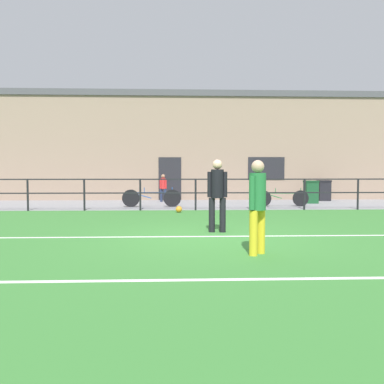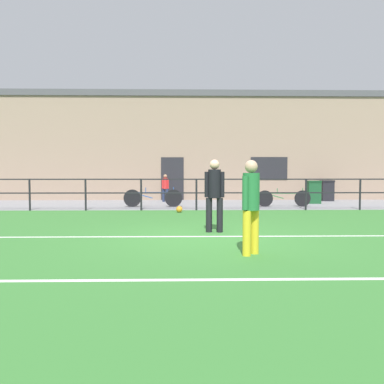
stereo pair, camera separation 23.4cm
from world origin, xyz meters
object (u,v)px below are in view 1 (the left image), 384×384
bicycle_parked_0 (282,198)px  player_striker (257,201)px  soccer_ball_match (179,209)px  trash_bin_1 (324,190)px  player_goalkeeper (217,191)px  bicycle_parked_1 (151,198)px  trash_bin_0 (311,192)px  spectator_child (163,186)px

bicycle_parked_0 → player_striker: bearing=-107.6°
soccer_ball_match → trash_bin_1: bearing=35.6°
player_goalkeeper → bicycle_parked_0: size_ratio=0.78×
bicycle_parked_1 → trash_bin_1: size_ratio=2.36×
player_goalkeeper → player_striker: size_ratio=1.05×
bicycle_parked_0 → trash_bin_0: trash_bin_0 is taller
soccer_ball_match → bicycle_parked_0: (4.11, 1.95, 0.24)m
bicycle_parked_1 → trash_bin_0: trash_bin_0 is taller
trash_bin_0 → player_striker: bearing=-113.4°
soccer_ball_match → spectator_child: spectator_child is taller
bicycle_parked_0 → trash_bin_1: trash_bin_1 is taller
player_striker → spectator_child: size_ratio=1.26×
player_striker → spectator_child: 11.76m
trash_bin_0 → trash_bin_1: (1.13, 1.46, -0.01)m
player_striker → spectator_child: bearing=53.5°
spectator_child → trash_bin_0: 6.58m
player_striker → trash_bin_1: player_striker is taller
spectator_child → trash_bin_1: 7.63m
player_striker → soccer_ball_match: bearing=54.2°
player_goalkeeper → player_striker: 2.55m
player_striker → soccer_ball_match: (-1.27, 7.00, -0.79)m
spectator_child → trash_bin_1: (7.62, 0.37, -0.22)m
bicycle_parked_1 → trash_bin_1: trash_bin_1 is taller
player_goalkeeper → trash_bin_1: 11.24m
spectator_child → bicycle_parked_0: bearing=170.3°
soccer_ball_match → trash_bin_1: trash_bin_1 is taller
trash_bin_0 → trash_bin_1: bearing=52.4°
bicycle_parked_0 → trash_bin_0: (1.70, 1.55, 0.17)m
bicycle_parked_0 → soccer_ball_match: bearing=-154.6°
player_goalkeeper → soccer_ball_match: (-0.85, 4.48, -0.84)m
player_goalkeeper → spectator_child: 9.21m
player_goalkeeper → soccer_ball_match: size_ratio=7.60×
bicycle_parked_1 → bicycle_parked_0: bearing=0.0°
spectator_child → player_goalkeeper: bearing=118.8°
soccer_ball_match → trash_bin_0: trash_bin_0 is taller
trash_bin_0 → bicycle_parked_1: bearing=-167.3°
spectator_child → trash_bin_1: spectator_child is taller
soccer_ball_match → trash_bin_0: 6.79m
bicycle_parked_1 → player_goalkeeper: bearing=-73.4°
bicycle_parked_0 → spectator_child: bearing=151.1°
player_striker → trash_bin_1: size_ratio=1.63×
soccer_ball_match → trash_bin_0: (5.80, 3.50, 0.41)m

